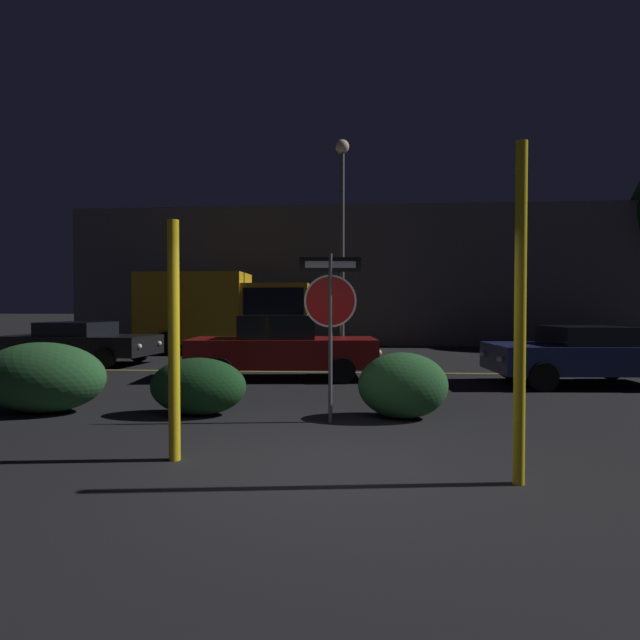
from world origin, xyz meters
name	(u,v)px	position (x,y,z in m)	size (l,w,h in m)	color
ground_plane	(330,469)	(0.00, 0.00, 0.00)	(260.00, 260.00, 0.00)	black
road_center_stripe	(346,372)	(0.00, 7.96, 0.00)	(38.07, 0.12, 0.01)	gold
stop_sign	(330,303)	(-0.11, 2.17, 1.79)	(0.92, 0.10, 2.53)	#4C4C51
yellow_pole_left	(174,341)	(-1.76, 0.18, 1.35)	(0.13, 0.13, 2.70)	yellow
yellow_pole_right	(520,314)	(1.86, -0.32, 1.66)	(0.11, 0.11, 3.32)	yellow
hedge_bush_0	(42,377)	(-4.86, 2.49, 0.58)	(2.12, 1.18, 1.15)	#285B2D
hedge_bush_1	(198,386)	(-2.25, 2.51, 0.46)	(1.55, 0.89, 0.92)	#19421E
hedge_bush_2	(403,385)	(1.00, 2.50, 0.51)	(1.39, 0.94, 1.03)	#285B2D
passing_car_1	(80,342)	(-8.11, 9.27, 0.67)	(4.61, 2.32, 1.29)	black
passing_car_2	(282,347)	(-1.52, 6.66, 0.76)	(4.64, 2.16, 1.54)	maroon
passing_car_3	(580,355)	(5.24, 6.19, 0.68)	(4.03, 2.19, 1.31)	navy
delivery_truck	(228,309)	(-4.59, 13.26, 1.65)	(6.38, 2.33, 3.02)	gold
street_lamp	(342,210)	(-0.28, 13.42, 5.36)	(0.51, 0.51, 7.97)	#4C4C51
building_backdrop	(394,278)	(2.05, 18.79, 3.16)	(29.94, 3.43, 6.32)	#4C4C56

